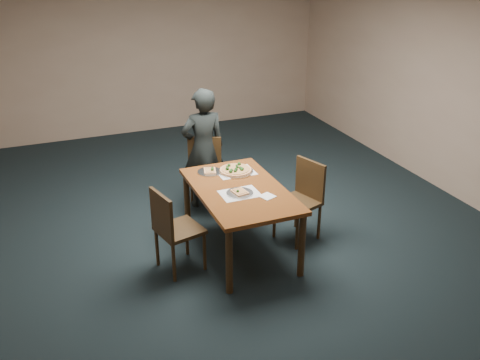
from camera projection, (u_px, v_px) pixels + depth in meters
name	position (u px, v px, depth m)	size (l,w,h in m)	color
ground	(241.00, 231.00, 6.32)	(8.00, 8.00, 0.00)	black
room_shell	(241.00, 87.00, 5.60)	(8.00, 8.00, 8.00)	tan
dining_table	(240.00, 196.00, 5.68)	(0.90, 1.50, 0.75)	#5A2C12
chair_far	(204.00, 170.00, 6.69)	(0.56, 0.56, 0.91)	black
chair_left	(173.00, 226.00, 5.38)	(0.51, 0.51, 0.91)	black
chair_right	(303.00, 195.00, 6.02)	(0.53, 0.53, 0.91)	black
diner	(203.00, 149.00, 6.66)	(0.56, 0.37, 1.54)	black
placemat_main	(236.00, 172.00, 6.04)	(0.42, 0.32, 0.00)	white
placemat_near	(240.00, 194.00, 5.53)	(0.40, 0.30, 0.00)	white
pizza_pan	(236.00, 170.00, 6.03)	(0.40, 0.40, 0.07)	silver
slice_plate_near	(240.00, 192.00, 5.52)	(0.28, 0.28, 0.06)	silver
slice_plate_far	(210.00, 171.00, 6.03)	(0.28, 0.28, 0.06)	silver
napkin	(267.00, 196.00, 5.47)	(0.14, 0.14, 0.01)	white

